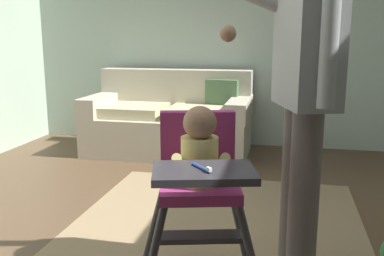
# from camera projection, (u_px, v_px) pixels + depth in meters

# --- Properties ---
(wall_far) EXTENTS (5.32, 0.06, 2.73)m
(wall_far) POSITION_uv_depth(u_px,v_px,m) (227.00, 22.00, 4.77)
(wall_far) COLOR #B3C6B7
(wall_far) RESTS_ON ground
(couch) EXTENTS (1.69, 0.86, 0.86)m
(couch) POSITION_uv_depth(u_px,v_px,m) (170.00, 121.00, 4.59)
(couch) COLOR beige
(couch) RESTS_ON ground
(high_chair) EXTENTS (0.73, 0.82, 0.91)m
(high_chair) POSITION_uv_depth(u_px,v_px,m) (199.00, 168.00, 1.98)
(high_chair) COLOR #333136
(high_chair) RESTS_ON ground
(adult_standing) EXTENTS (0.61, 0.49, 1.71)m
(adult_standing) POSITION_uv_depth(u_px,v_px,m) (304.00, 90.00, 1.96)
(adult_standing) COLOR #655C58
(adult_standing) RESTS_ON ground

